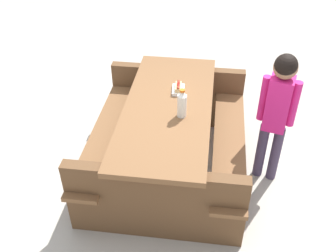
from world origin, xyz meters
TOP-DOWN VIEW (x-y plane):
  - ground_plane at (0.00, 0.00)m, footprint 30.00×30.00m
  - picnic_table at (0.00, 0.00)m, footprint 2.14×1.88m
  - soda_bottle at (-0.09, -0.17)m, footprint 0.08×0.08m
  - hotdog_tray at (0.25, 0.01)m, footprint 0.21×0.17m
  - child_in_coat at (0.31, -0.88)m, footprint 0.20×0.32m

SIDE VIEW (x-z plane):
  - ground_plane at x=0.00m, z-range 0.00..0.00m
  - picnic_table at x=0.00m, z-range 0.07..0.82m
  - hotdog_tray at x=0.25m, z-range 0.74..0.82m
  - child_in_coat at x=0.31m, z-range 0.18..1.47m
  - soda_bottle at x=-0.09m, z-range 0.74..1.00m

